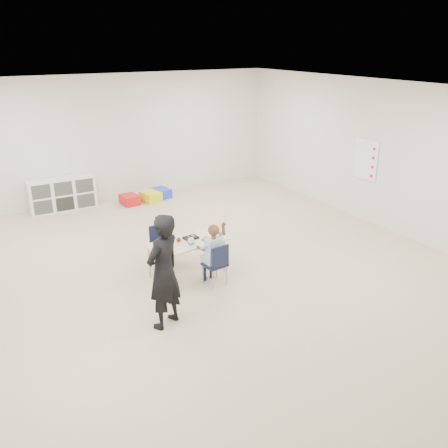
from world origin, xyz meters
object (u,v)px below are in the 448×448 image
child (215,252)px  adult (164,272)px  chair_near (215,264)px  cubby_shelf (62,194)px  table (187,257)px

child → adult: (-1.09, -0.65, 0.24)m
child → chair_near: bearing=-6.7°
cubby_shelf → adult: size_ratio=0.92×
child → table: bearing=106.1°
child → cubby_shelf: 4.79m
table → adult: 1.53m
table → child: (0.21, -0.50, 0.24)m
chair_near → table: bearing=106.1°
table → cubby_shelf: bearing=96.8°
child → cubby_shelf: (-1.20, 4.63, -0.17)m
child → adult: adult is taller
table → child: bearing=-73.9°
table → cubby_shelf: 4.25m
table → chair_near: (0.21, -0.50, 0.05)m
table → chair_near: chair_near is taller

